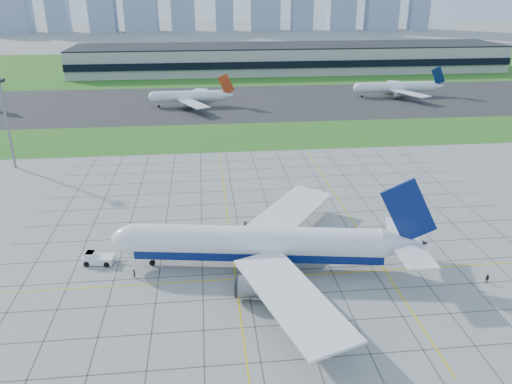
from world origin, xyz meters
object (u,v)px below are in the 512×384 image
(light_mast, at_px, (5,113))
(crew_far, at_px, (487,279))
(pushback_tug, at_px, (97,258))
(airliner, at_px, (261,244))
(distant_jet_2, at_px, (397,87))
(crew_near, at_px, (134,273))
(distant_jet_1, at_px, (190,96))

(light_mast, relative_size, crew_far, 14.59)
(pushback_tug, bearing_deg, light_mast, 129.19)
(crew_far, bearing_deg, airliner, -140.59)
(crew_far, relative_size, distant_jet_2, 0.04)
(crew_near, bearing_deg, light_mast, 41.97)
(crew_near, distance_m, distant_jet_1, 138.77)
(airliner, xyz_separation_m, crew_far, (39.77, -9.53, -4.25))
(light_mast, xyz_separation_m, crew_far, (104.69, -73.18, -15.30))
(crew_near, bearing_deg, distant_jet_1, 5.69)
(airliner, bearing_deg, crew_near, -168.83)
(light_mast, bearing_deg, pushback_tug, -59.86)
(crew_near, height_order, distant_jet_1, distant_jet_1)
(distant_jet_2, bearing_deg, pushback_tug, -128.44)
(pushback_tug, distance_m, distant_jet_2, 182.79)
(light_mast, distance_m, airliner, 91.58)
(light_mast, distance_m, distant_jet_2, 170.54)
(airliner, height_order, crew_near, airliner)
(crew_far, relative_size, distant_jet_1, 0.04)
(light_mast, xyz_separation_m, crew_near, (41.65, -64.51, -15.31))
(distant_jet_2, bearing_deg, distant_jet_1, -173.76)
(distant_jet_1, distance_m, distant_jet_2, 98.21)
(crew_far, xyz_separation_m, distant_jet_2, (42.90, 157.82, 3.61))
(distant_jet_1, xyz_separation_m, distant_jet_2, (97.62, 10.68, 0.00))
(airliner, relative_size, pushback_tug, 6.92)
(distant_jet_1, bearing_deg, crew_far, -69.60)
(crew_far, height_order, distant_jet_1, distant_jet_1)
(crew_near, bearing_deg, distant_jet_2, -26.26)
(light_mast, distance_m, crew_near, 78.30)
(light_mast, distance_m, crew_far, 128.64)
(pushback_tug, bearing_deg, crew_near, -28.94)
(light_mast, relative_size, distant_jet_1, 0.60)
(crew_near, xyz_separation_m, distant_jet_1, (8.31, 138.48, 3.61))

